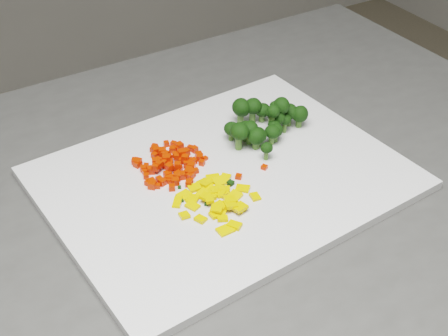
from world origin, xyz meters
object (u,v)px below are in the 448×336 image
carrot_pile (169,158)px  pepper_pile (224,200)px  broccoli_pile (271,120)px  cutting_board (224,178)px

carrot_pile → pepper_pile: bearing=-76.9°
carrot_pile → pepper_pile: carrot_pile is taller
broccoli_pile → pepper_pile: bearing=-143.7°
cutting_board → carrot_pile: bearing=137.3°
carrot_pile → cutting_board: bearing=-42.7°
broccoli_pile → carrot_pile: bearing=177.6°
carrot_pile → broccoli_pile: 0.15m
cutting_board → broccoli_pile: size_ratio=3.75×
pepper_pile → broccoli_pile: size_ratio=0.97×
pepper_pile → cutting_board: bearing=60.0°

